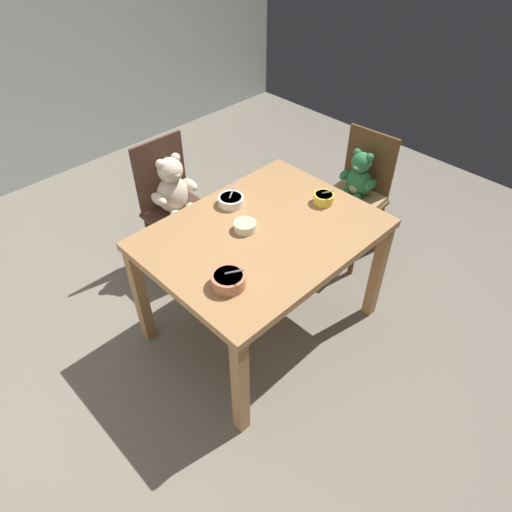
{
  "coord_description": "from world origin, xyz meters",
  "views": [
    {
      "loc": [
        -1.32,
        -1.29,
        2.19
      ],
      "look_at": [
        0.0,
        0.05,
        0.52
      ],
      "focal_mm": 32.15,
      "sensor_mm": 36.0,
      "label": 1
    }
  ],
  "objects": [
    {
      "name": "dining_table",
      "position": [
        0.0,
        0.0,
        0.64
      ],
      "size": [
        1.18,
        0.9,
        0.73
      ],
      "color": "#A37345",
      "rests_on": "ground_plane"
    },
    {
      "name": "porridge_bowl_cream_center",
      "position": [
        -0.06,
        0.07,
        0.75
      ],
      "size": [
        0.12,
        0.12,
        0.05
      ],
      "color": "beige",
      "rests_on": "dining_table"
    },
    {
      "name": "teddy_chair_near_right",
      "position": [
        0.94,
        0.06,
        0.52
      ],
      "size": [
        0.4,
        0.41,
        0.88
      ],
      "rotation": [
        0.0,
        0.0,
        3.22
      ],
      "color": "#54371C",
      "rests_on": "ground_plane"
    },
    {
      "name": "porridge_bowl_terracotta_near_left",
      "position": [
        -0.39,
        -0.17,
        0.76
      ],
      "size": [
        0.16,
        0.17,
        0.14
      ],
      "color": "#B67352",
      "rests_on": "dining_table"
    },
    {
      "name": "ground_plane",
      "position": [
        0.0,
        0.0,
        -0.02
      ],
      "size": [
        5.2,
        5.2,
        0.04
      ],
      "color": "slate"
    },
    {
      "name": "teddy_chair_far_center",
      "position": [
        0.01,
        0.8,
        0.55
      ],
      "size": [
        0.4,
        0.38,
        0.89
      ],
      "rotation": [
        0.0,
        0.0,
        -1.59
      ],
      "color": "#492D21",
      "rests_on": "ground_plane"
    },
    {
      "name": "porridge_bowl_white_far_center",
      "position": [
        0.05,
        0.29,
        0.75
      ],
      "size": [
        0.15,
        0.14,
        0.12
      ],
      "color": "white",
      "rests_on": "dining_table"
    },
    {
      "name": "porridge_bowl_yellow_near_right",
      "position": [
        0.42,
        -0.06,
        0.76
      ],
      "size": [
        0.11,
        0.12,
        0.11
      ],
      "color": "yellow",
      "rests_on": "dining_table"
    }
  ]
}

